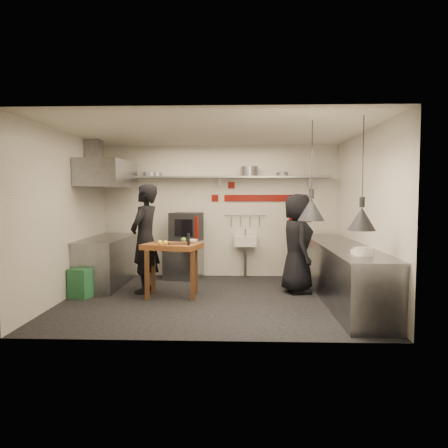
{
  "coord_description": "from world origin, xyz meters",
  "views": [
    {
      "loc": [
        0.43,
        -7.24,
        1.78
      ],
      "look_at": [
        0.16,
        0.3,
        1.25
      ],
      "focal_mm": 35.0,
      "sensor_mm": 36.0,
      "label": 1
    }
  ],
  "objects_px": {
    "combi_oven": "(186,227)",
    "chef_left": "(145,238)",
    "green_bin": "(81,283)",
    "oven_stand": "(183,260)",
    "chef_right": "(297,243)",
    "prep_table": "(172,270)"
  },
  "relations": [
    {
      "from": "chef_left",
      "to": "combi_oven",
      "type": "bearing_deg",
      "value": 171.3
    },
    {
      "from": "oven_stand",
      "to": "chef_right",
      "type": "distance_m",
      "value": 2.55
    },
    {
      "from": "combi_oven",
      "to": "chef_left",
      "type": "distance_m",
      "value": 1.42
    },
    {
      "from": "chef_left",
      "to": "chef_right",
      "type": "xyz_separation_m",
      "value": [
        2.73,
        0.1,
        -0.09
      ]
    },
    {
      "from": "prep_table",
      "to": "oven_stand",
      "type": "bearing_deg",
      "value": 106.38
    },
    {
      "from": "oven_stand",
      "to": "chef_left",
      "type": "height_order",
      "value": "chef_left"
    },
    {
      "from": "chef_left",
      "to": "oven_stand",
      "type": "bearing_deg",
      "value": 173.62
    },
    {
      "from": "combi_oven",
      "to": "chef_right",
      "type": "height_order",
      "value": "chef_right"
    },
    {
      "from": "prep_table",
      "to": "chef_left",
      "type": "xyz_separation_m",
      "value": [
        -0.53,
        0.32,
        0.51
      ]
    },
    {
      "from": "prep_table",
      "to": "green_bin",
      "type": "bearing_deg",
      "value": -160.08
    },
    {
      "from": "oven_stand",
      "to": "prep_table",
      "type": "relative_size",
      "value": 0.87
    },
    {
      "from": "prep_table",
      "to": "chef_right",
      "type": "relative_size",
      "value": 0.52
    },
    {
      "from": "oven_stand",
      "to": "chef_left",
      "type": "distance_m",
      "value": 1.5
    },
    {
      "from": "combi_oven",
      "to": "chef_left",
      "type": "relative_size",
      "value": 0.3
    },
    {
      "from": "chef_left",
      "to": "chef_right",
      "type": "bearing_deg",
      "value": 107.83
    },
    {
      "from": "oven_stand",
      "to": "prep_table",
      "type": "height_order",
      "value": "prep_table"
    },
    {
      "from": "oven_stand",
      "to": "chef_left",
      "type": "bearing_deg",
      "value": -97.75
    },
    {
      "from": "oven_stand",
      "to": "chef_right",
      "type": "relative_size",
      "value": 0.45
    },
    {
      "from": "chef_left",
      "to": "chef_right",
      "type": "distance_m",
      "value": 2.73
    },
    {
      "from": "green_bin",
      "to": "chef_left",
      "type": "distance_m",
      "value": 1.32
    },
    {
      "from": "prep_table",
      "to": "chef_left",
      "type": "height_order",
      "value": "chef_left"
    },
    {
      "from": "green_bin",
      "to": "chef_right",
      "type": "relative_size",
      "value": 0.28
    }
  ]
}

